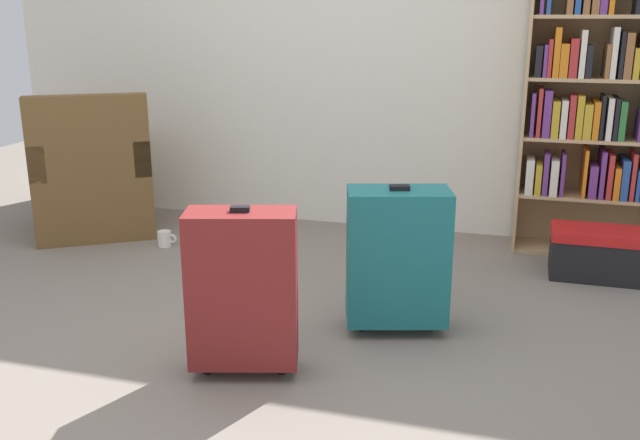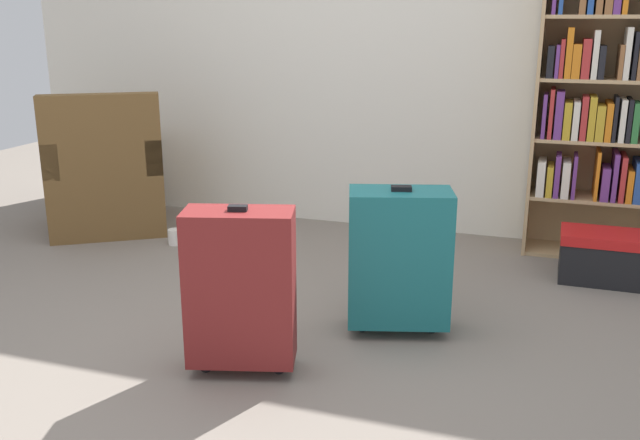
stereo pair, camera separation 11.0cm
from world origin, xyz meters
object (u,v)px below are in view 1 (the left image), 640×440
object	(u,v)px
armchair	(94,183)
suitcase_dark_red	(243,289)
mug	(165,239)
suitcase_teal	(397,256)
bookshelf	(603,103)
storage_box	(597,252)

from	to	relation	value
armchair	suitcase_dark_red	xyz separation A→B (m)	(1.63, -1.49, 0.03)
mug	suitcase_teal	world-z (taller)	suitcase_teal
suitcase_teal	armchair	bearing A→B (deg)	156.05
bookshelf	suitcase_teal	distance (m)	1.74
bookshelf	suitcase_teal	size ratio (longest dim) A/B	2.52
bookshelf	mug	size ratio (longest dim) A/B	13.83
storage_box	mug	bearing A→B (deg)	-176.02
armchair	mug	size ratio (longest dim) A/B	8.06
bookshelf	storage_box	xyz separation A→B (m)	(0.01, -0.44, -0.74)
bookshelf	mug	bearing A→B (deg)	-165.90
suitcase_dark_red	suitcase_teal	xyz separation A→B (m)	(0.49, 0.55, -0.01)
armchair	suitcase_dark_red	bearing A→B (deg)	-42.45
armchair	suitcase_teal	world-z (taller)	armchair
mug	suitcase_dark_red	distance (m)	1.72
bookshelf	suitcase_dark_red	world-z (taller)	bookshelf
bookshelf	armchair	distance (m)	3.11
mug	storage_box	distance (m)	2.47
armchair	suitcase_teal	bearing A→B (deg)	-23.95
armchair	storage_box	bearing A→B (deg)	-0.04
mug	storage_box	bearing A→B (deg)	3.98
armchair	mug	distance (m)	0.66
armchair	suitcase_dark_red	distance (m)	2.22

